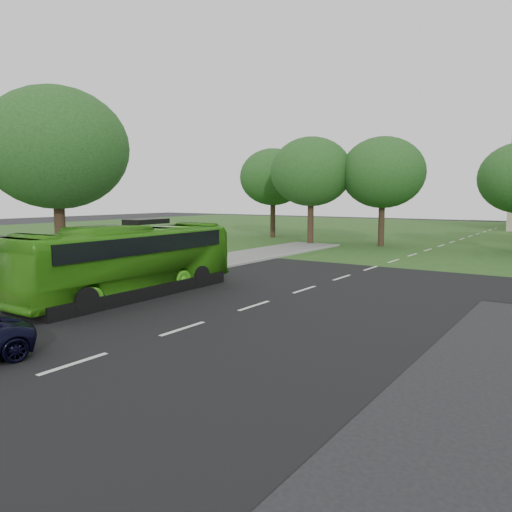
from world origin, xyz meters
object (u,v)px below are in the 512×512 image
(tree_park_a, at_px, (311,172))
(tree_park_b, at_px, (383,173))
(tree_park_f, at_px, (273,177))
(tree_side_near, at_px, (56,149))
(bus, at_px, (129,261))

(tree_park_a, xyz_separation_m, tree_park_b, (5.54, 2.08, -0.13))
(tree_park_b, bearing_deg, tree_park_f, 168.47)
(tree_park_b, bearing_deg, tree_park_a, -159.44)
(tree_park_a, bearing_deg, tree_side_near, -97.21)
(tree_park_a, height_order, tree_park_f, tree_park_a)
(tree_park_f, height_order, bus, tree_park_f)
(tree_side_near, bearing_deg, tree_park_a, 82.79)
(tree_park_a, height_order, tree_park_b, tree_park_a)
(tree_side_near, relative_size, bus, 0.91)
(tree_park_b, height_order, bus, tree_park_b)
(tree_side_near, distance_m, bus, 8.79)
(tree_park_a, relative_size, tree_park_b, 1.01)
(tree_park_a, xyz_separation_m, tree_side_near, (-2.83, -22.41, 0.38))
(tree_park_f, bearing_deg, tree_park_b, -11.53)
(tree_park_f, distance_m, bus, 30.92)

